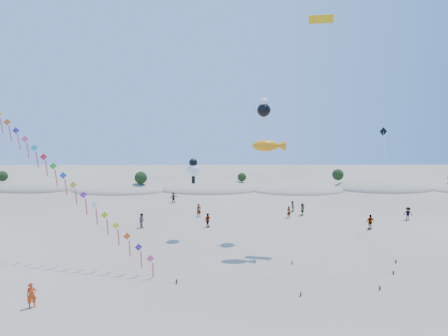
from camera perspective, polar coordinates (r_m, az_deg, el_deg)
ground at (r=25.66m, az=-5.67°, el=-23.25°), size 160.00×160.00×0.00m
dune_ridge at (r=68.29m, az=-1.40°, el=-3.20°), size 145.30×11.49×5.57m
kite_train at (r=39.83m, az=-27.92°, el=3.63°), size 28.18×13.26×21.39m
fish_kite at (r=35.76m, az=6.88°, el=3.37°), size 3.13×9.84×11.04m
cartoon_kite_low at (r=40.65m, az=-4.68°, el=-0.11°), size 10.15×8.69×8.74m
cartoon_kite_high at (r=40.82m, az=6.12°, el=8.95°), size 11.00×11.41×15.24m
parafoil_kite at (r=41.37m, az=14.67°, el=20.62°), size 3.41×12.69×23.39m
dark_kite at (r=44.65m, az=23.48°, el=0.98°), size 3.56×11.36×12.02m
flyer_foreground at (r=30.58m, az=-27.27°, el=-16.87°), size 0.78×0.73×1.79m
beachgoers at (r=49.86m, az=6.38°, el=-6.58°), size 34.69×15.07×1.78m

